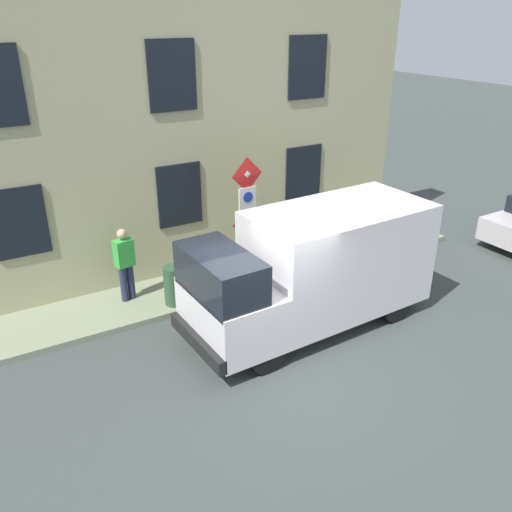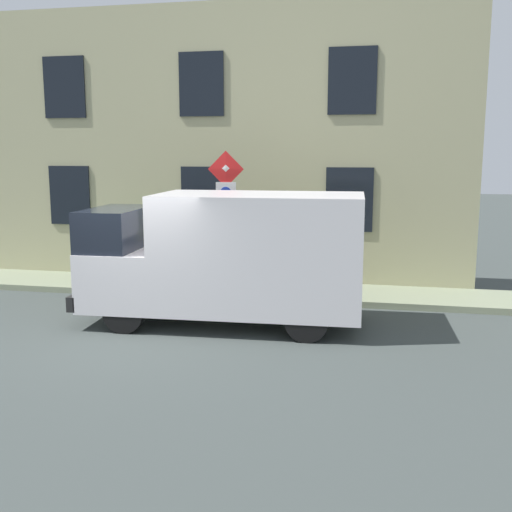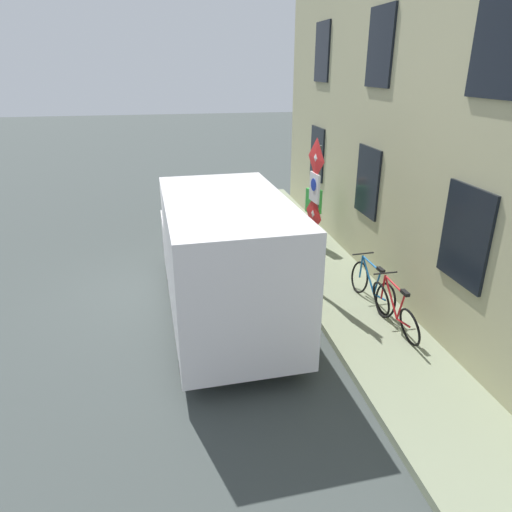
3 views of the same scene
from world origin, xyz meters
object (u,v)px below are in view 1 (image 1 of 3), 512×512
delivery_van (315,267)px  pedestrian (125,262)px  bicycle_blue (256,251)px  litter_bin (174,285)px  bicycle_red (287,243)px  sign_post_stacked (247,210)px

delivery_van → pedestrian: 4.20m
delivery_van → bicycle_blue: 3.02m
delivery_van → litter_bin: delivery_van is taller
bicycle_red → litter_bin: 3.67m
bicycle_blue → litter_bin: (-0.85, 2.60, 0.08)m
sign_post_stacked → delivery_van: 2.11m
bicycle_red → pedestrian: pedestrian is taller
bicycle_blue → bicycle_red: bearing=176.0°
litter_bin → sign_post_stacked: bearing=-94.7°
sign_post_stacked → litter_bin: bearing=85.3°
delivery_van → litter_bin: (2.05, 2.32, -0.74)m
bicycle_blue → pedestrian: size_ratio=1.00×
bicycle_blue → litter_bin: 2.74m
sign_post_stacked → litter_bin: size_ratio=3.36×
delivery_van → bicycle_red: (2.90, -1.25, -0.82)m
pedestrian → litter_bin: (-0.71, -0.83, -0.48)m
delivery_van → bicycle_red: bearing=-115.6°
litter_bin → pedestrian: bearing=49.7°
sign_post_stacked → delivery_van: size_ratio=0.56×
pedestrian → litter_bin: 1.20m
pedestrian → sign_post_stacked: bearing=-119.7°
bicycle_blue → litter_bin: litter_bin is taller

